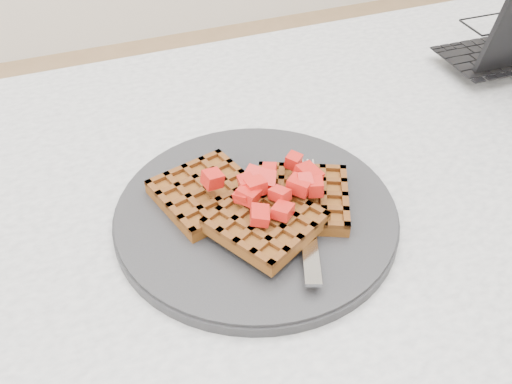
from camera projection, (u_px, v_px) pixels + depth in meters
The scene contains 5 objects.
table at pixel (343, 242), 0.77m from camera, with size 1.20×0.80×0.75m.
plate at pixel (256, 214), 0.63m from camera, with size 0.31×0.31×0.02m, color #242427.
waffles at pixel (257, 203), 0.62m from camera, with size 0.22×0.20×0.03m.
strawberry_pile at pixel (256, 182), 0.60m from camera, with size 0.15×0.15×0.02m, color #A80B0A, non-canonical shape.
fork at pixel (307, 217), 0.60m from camera, with size 0.02×0.18×0.02m, color silver, non-canonical shape.
Camera 1 is at (-0.30, -0.46, 1.19)m, focal length 40.00 mm.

